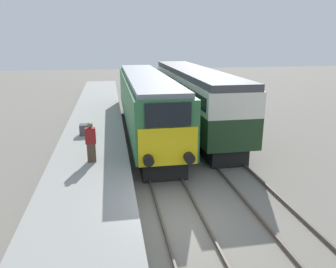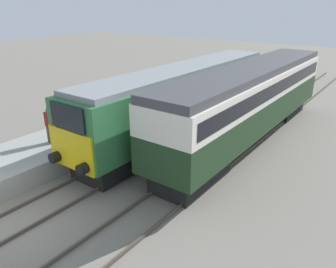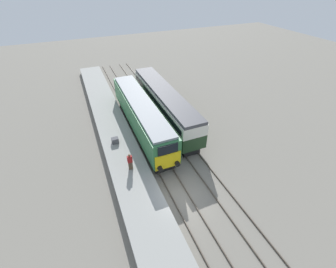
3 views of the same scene
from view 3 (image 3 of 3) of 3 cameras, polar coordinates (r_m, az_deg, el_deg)
name	(u,v)px [view 3 (image 3 of 3)]	position (r m, az deg, el deg)	size (l,w,h in m)	color
ground_plane	(182,199)	(19.86, 3.53, -16.21)	(120.00, 120.00, 0.00)	slate
platform_left	(121,149)	(24.24, -11.86, -3.71)	(3.50, 50.00, 0.90)	gray
rails_near_track	(160,161)	(22.88, -1.93, -6.91)	(1.51, 60.00, 0.14)	#4C4238
rails_far_track	(190,153)	(23.96, 5.69, -4.72)	(1.50, 60.00, 0.14)	#4C4238
locomotive	(141,114)	(26.15, -6.81, 4.97)	(2.70, 16.37, 3.95)	black
passenger_carriage	(164,102)	(27.99, -0.91, 8.06)	(2.75, 16.04, 4.12)	black
person_on_platform	(130,162)	(20.62, -9.61, -6.95)	(0.44, 0.26, 1.75)	#473828
luggage_crate	(115,141)	(24.26, -13.28, -1.62)	(0.70, 0.56, 0.60)	#4C4C51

